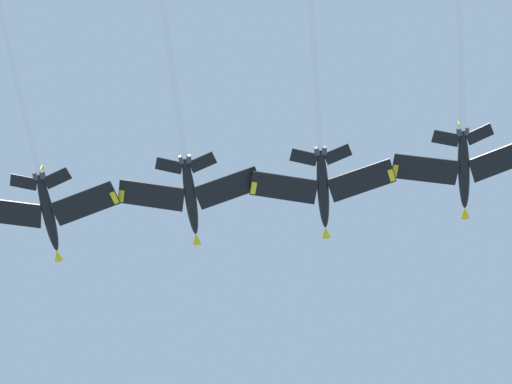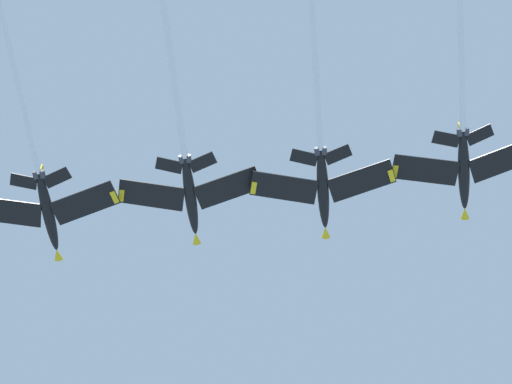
{
  "view_description": "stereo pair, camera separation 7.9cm",
  "coord_description": "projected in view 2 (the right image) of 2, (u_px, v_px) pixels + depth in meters",
  "views": [
    {
      "loc": [
        25.41,
        9.9,
        1.91
      ],
      "look_at": [
        2.74,
        4.0,
        133.15
      ],
      "focal_mm": 68.39,
      "sensor_mm": 36.0,
      "label": 1
    },
    {
      "loc": [
        25.43,
        9.83,
        1.91
      ],
      "look_at": [
        2.74,
        4.0,
        133.15
      ],
      "focal_mm": 68.39,
      "sensor_mm": 36.0,
      "label": 2
    }
  ],
  "objects": [
    {
      "name": "jet_inner_right",
      "position": [
        462.0,
        105.0,
        128.82
      ],
      "size": [
        49.69,
        20.02,
        15.94
      ],
      "color": "black"
    },
    {
      "name": "jet_inner_left",
      "position": [
        182.0,
        139.0,
        130.0
      ],
      "size": [
        45.55,
        19.94,
        15.44
      ],
      "color": "black"
    },
    {
      "name": "jet_far_left",
      "position": [
        37.0,
        166.0,
        130.28
      ],
      "size": [
        47.32,
        19.99,
        14.82
      ],
      "color": "black"
    },
    {
      "name": "jet_centre",
      "position": [
        320.0,
        144.0,
        129.7
      ],
      "size": [
        44.47,
        19.92,
        14.27
      ],
      "color": "black"
    }
  ]
}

